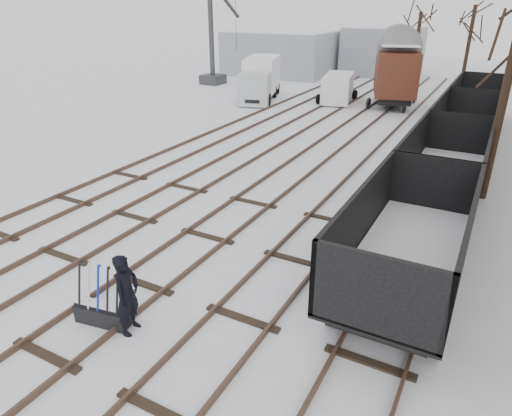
% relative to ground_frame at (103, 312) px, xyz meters
% --- Properties ---
extents(ground, '(120.00, 120.00, 0.00)m').
position_rel_ground_frame_xyz_m(ground, '(-0.24, 1.61, -0.28)').
color(ground, white).
rests_on(ground, ground).
extents(tracks, '(13.90, 52.00, 0.16)m').
position_rel_ground_frame_xyz_m(tracks, '(-0.24, 15.28, -0.21)').
color(tracks, black).
rests_on(tracks, ground).
extents(shed_left, '(10.00, 8.00, 4.10)m').
position_rel_ground_frame_xyz_m(shed_left, '(-13.24, 37.61, 1.76)').
color(shed_left, '#96A0AA').
rests_on(shed_left, ground).
extents(shed_right, '(7.00, 6.00, 4.50)m').
position_rel_ground_frame_xyz_m(shed_right, '(-4.24, 41.61, 1.96)').
color(shed_right, '#96A0AA').
rests_on(shed_right, ground).
extents(ground_frame, '(1.35, 0.62, 1.49)m').
position_rel_ground_frame_xyz_m(ground_frame, '(0.00, 0.00, 0.00)').
color(ground_frame, black).
rests_on(ground_frame, ground).
extents(worker, '(0.58, 0.77, 1.93)m').
position_rel_ground_frame_xyz_m(worker, '(0.75, 0.10, 0.68)').
color(worker, black).
rests_on(worker, ground).
extents(freight_wagon_a, '(2.61, 6.52, 2.66)m').
position_rel_ground_frame_xyz_m(freight_wagon_a, '(5.76, 4.61, 0.73)').
color(freight_wagon_a, black).
rests_on(freight_wagon_a, ground).
extents(freight_wagon_b, '(2.61, 6.52, 2.66)m').
position_rel_ground_frame_xyz_m(freight_wagon_b, '(5.76, 11.01, 0.73)').
color(freight_wagon_b, black).
rests_on(freight_wagon_b, ground).
extents(freight_wagon_c, '(2.61, 6.52, 2.66)m').
position_rel_ground_frame_xyz_m(freight_wagon_c, '(5.76, 17.41, 0.73)').
color(freight_wagon_c, black).
rests_on(freight_wagon_c, ground).
extents(freight_wagon_d, '(2.61, 6.52, 2.66)m').
position_rel_ground_frame_xyz_m(freight_wagon_d, '(5.76, 23.81, 0.73)').
color(freight_wagon_d, black).
rests_on(freight_wagon_d, ground).
extents(box_van_wagon, '(4.27, 6.04, 4.17)m').
position_rel_ground_frame_xyz_m(box_van_wagon, '(0.26, 27.10, 2.15)').
color(box_van_wagon, black).
rests_on(box_van_wagon, ground).
extents(lorry, '(3.45, 6.87, 2.98)m').
position_rel_ground_frame_xyz_m(lorry, '(-8.99, 24.72, 1.25)').
color(lorry, black).
rests_on(lorry, ground).
extents(panel_van, '(2.80, 4.70, 1.94)m').
position_rel_ground_frame_xyz_m(panel_van, '(-3.62, 26.67, 0.72)').
color(panel_van, white).
rests_on(panel_van, ground).
extents(crane, '(1.87, 5.23, 8.93)m').
position_rel_ground_frame_xyz_m(crane, '(-15.95, 29.18, 2.07)').
color(crane, '#2F2F34').
rests_on(crane, ground).
extents(tree_near, '(0.30, 0.30, 6.66)m').
position_rel_ground_frame_xyz_m(tree_near, '(7.12, 12.18, 3.05)').
color(tree_near, black).
rests_on(tree_near, ground).
extents(tree_far_left, '(0.30, 0.30, 5.96)m').
position_rel_ground_frame_xyz_m(tree_far_left, '(-0.06, 35.46, 2.70)').
color(tree_far_left, black).
rests_on(tree_far_left, ground).
extents(tree_far_right, '(0.30, 0.30, 6.48)m').
position_rel_ground_frame_xyz_m(tree_far_right, '(3.79, 36.45, 2.96)').
color(tree_far_right, black).
rests_on(tree_far_right, ground).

